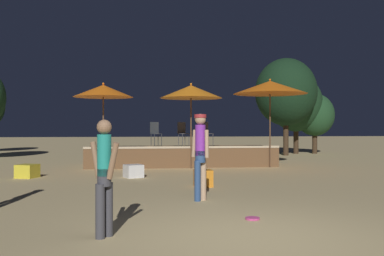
# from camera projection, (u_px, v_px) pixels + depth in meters

# --- Properties ---
(ground_plane) EXTENTS (120.00, 120.00, 0.00)m
(ground_plane) POSITION_uv_depth(u_px,v_px,m) (251.00, 238.00, 5.82)
(ground_plane) COLOR tan
(wooden_deck) EXTENTS (7.26, 2.42, 0.81)m
(wooden_deck) POSITION_uv_depth(u_px,v_px,m) (181.00, 156.00, 16.91)
(wooden_deck) COLOR brown
(wooden_deck) RESTS_ON ground
(patio_umbrella_0) EXTENTS (2.06, 2.06, 3.06)m
(patio_umbrella_0) POSITION_uv_depth(u_px,v_px,m) (103.00, 91.00, 14.82)
(patio_umbrella_0) COLOR brown
(patio_umbrella_0) RESTS_ON ground
(patio_umbrella_1) EXTENTS (2.28, 2.28, 3.13)m
(patio_umbrella_1) POSITION_uv_depth(u_px,v_px,m) (191.00, 92.00, 15.64)
(patio_umbrella_1) COLOR brown
(patio_umbrella_1) RESTS_ON ground
(patio_umbrella_2) EXTENTS (2.76, 2.76, 3.33)m
(patio_umbrella_2) POSITION_uv_depth(u_px,v_px,m) (270.00, 87.00, 16.03)
(patio_umbrella_2) COLOR brown
(patio_umbrella_2) RESTS_ON ground
(cube_seat_0) EXTENTS (0.45, 0.45, 0.43)m
(cube_seat_0) POSITION_uv_depth(u_px,v_px,m) (203.00, 178.00, 10.88)
(cube_seat_0) COLOR orange
(cube_seat_0) RESTS_ON ground
(cube_seat_1) EXTENTS (0.65, 0.65, 0.39)m
(cube_seat_1) POSITION_uv_depth(u_px,v_px,m) (133.00, 171.00, 12.85)
(cube_seat_1) COLOR white
(cube_seat_1) RESTS_ON ground
(cube_seat_2) EXTENTS (0.69, 0.69, 0.40)m
(cube_seat_2) POSITION_uv_depth(u_px,v_px,m) (27.00, 171.00, 12.77)
(cube_seat_2) COLOR yellow
(cube_seat_2) RESTS_ON ground
(person_1) EXTENTS (0.45, 0.39, 1.62)m
(person_1) POSITION_uv_depth(u_px,v_px,m) (104.00, 175.00, 5.88)
(person_1) COLOR #3F3F47
(person_1) RESTS_ON ground
(person_2) EXTENTS (0.35, 0.40, 1.79)m
(person_2) POSITION_uv_depth(u_px,v_px,m) (200.00, 151.00, 8.80)
(person_2) COLOR #2D4C7F
(person_2) RESTS_ON ground
(bistro_chair_0) EXTENTS (0.45, 0.46, 0.90)m
(bistro_chair_0) POSITION_uv_depth(u_px,v_px,m) (183.00, 131.00, 16.90)
(bistro_chair_0) COLOR #47474C
(bistro_chair_0) RESTS_ON wooden_deck
(bistro_chair_1) EXTENTS (0.45, 0.45, 0.90)m
(bistro_chair_1) POSITION_uv_depth(u_px,v_px,m) (155.00, 131.00, 16.51)
(bistro_chair_1) COLOR #2D3338
(bistro_chair_1) RESTS_ON wooden_deck
(bistro_chair_2) EXTENTS (0.48, 0.47, 0.90)m
(bistro_chair_2) POSITION_uv_depth(u_px,v_px,m) (206.00, 131.00, 16.75)
(bistro_chair_2) COLOR #47474C
(bistro_chair_2) RESTS_ON wooden_deck
(frisbee_disc) EXTENTS (0.24, 0.24, 0.03)m
(frisbee_disc) POSITION_uv_depth(u_px,v_px,m) (252.00, 218.00, 7.01)
(frisbee_disc) COLOR #E54C99
(frisbee_disc) RESTS_ON ground
(background_tree_0) EXTENTS (2.93, 2.93, 4.48)m
(background_tree_0) POSITION_uv_depth(u_px,v_px,m) (296.00, 103.00, 24.22)
(background_tree_0) COLOR #3D2B1C
(background_tree_0) RESTS_ON ground
(background_tree_2) EXTENTS (2.20, 2.20, 3.42)m
(background_tree_2) POSITION_uv_depth(u_px,v_px,m) (315.00, 115.00, 24.36)
(background_tree_2) COLOR #3D2B1C
(background_tree_2) RESTS_ON ground
(background_tree_3) EXTENTS (3.27, 3.27, 5.18)m
(background_tree_3) POSITION_uv_depth(u_px,v_px,m) (286.00, 92.00, 22.75)
(background_tree_3) COLOR #3D2B1C
(background_tree_3) RESTS_ON ground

